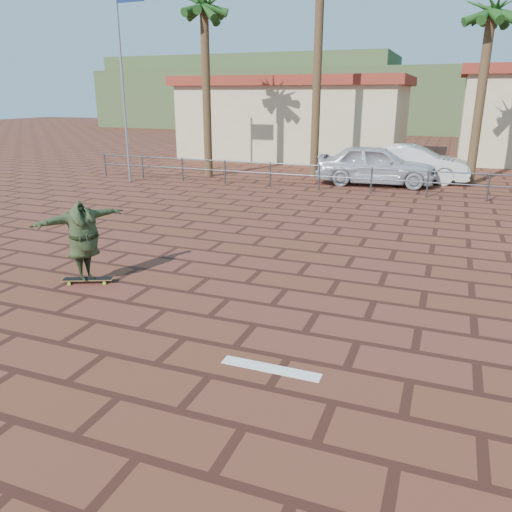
{
  "coord_description": "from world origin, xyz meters",
  "views": [
    {
      "loc": [
        2.68,
        -6.87,
        3.58
      ],
      "look_at": [
        -0.4,
        1.08,
        0.8
      ],
      "focal_mm": 35.0,
      "sensor_mm": 36.0,
      "label": 1
    }
  ],
  "objects_px": {
    "skateboarder": "(83,240)",
    "car_white": "(413,163)",
    "longboard": "(88,279)",
    "car_silver": "(376,165)"
  },
  "relations": [
    {
      "from": "car_white",
      "to": "car_silver",
      "type": "bearing_deg",
      "value": 135.81
    },
    {
      "from": "longboard",
      "to": "skateboarder",
      "type": "bearing_deg",
      "value": 0.0
    },
    {
      "from": "longboard",
      "to": "car_white",
      "type": "distance_m",
      "value": 15.76
    },
    {
      "from": "skateboarder",
      "to": "car_white",
      "type": "height_order",
      "value": "skateboarder"
    },
    {
      "from": "longboard",
      "to": "car_silver",
      "type": "height_order",
      "value": "car_silver"
    },
    {
      "from": "skateboarder",
      "to": "car_silver",
      "type": "bearing_deg",
      "value": 6.62
    },
    {
      "from": "longboard",
      "to": "car_silver",
      "type": "relative_size",
      "value": 0.21
    },
    {
      "from": "skateboarder",
      "to": "longboard",
      "type": "bearing_deg",
      "value": 0.0
    },
    {
      "from": "skateboarder",
      "to": "car_white",
      "type": "distance_m",
      "value": 15.75
    },
    {
      "from": "longboard",
      "to": "car_silver",
      "type": "bearing_deg",
      "value": 51.1
    }
  ]
}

